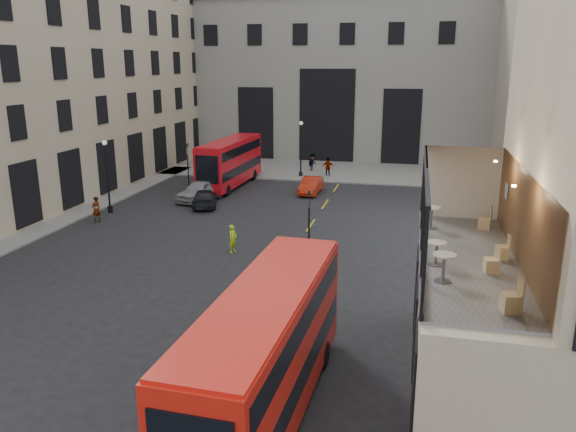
% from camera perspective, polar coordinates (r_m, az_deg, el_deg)
% --- Properties ---
extents(ground, '(140.00, 140.00, 0.00)m').
position_cam_1_polar(ground, '(21.37, -1.44, -14.67)').
color(ground, black).
rests_on(ground, ground).
extents(host_frontage, '(3.00, 11.00, 4.50)m').
position_cam_1_polar(host_frontage, '(19.89, 17.30, -10.51)').
color(host_frontage, '#C3B092').
rests_on(host_frontage, ground).
extents(cafe_floor, '(3.00, 10.00, 0.10)m').
position_cam_1_polar(cafe_floor, '(19.02, 17.85, -4.25)').
color(cafe_floor, slate).
rests_on(cafe_floor, host_frontage).
extents(gateway, '(35.00, 10.60, 18.00)m').
position_cam_1_polar(gateway, '(66.61, 4.73, 14.21)').
color(gateway, gray).
rests_on(gateway, ground).
extents(pavement_far, '(40.00, 12.00, 0.12)m').
position_cam_1_polar(pavement_far, '(57.89, 2.10, 4.79)').
color(pavement_far, slate).
rests_on(pavement_far, ground).
extents(traffic_light_near, '(0.16, 0.20, 3.80)m').
position_cam_1_polar(traffic_light_near, '(31.54, 2.15, 0.17)').
color(traffic_light_near, black).
rests_on(traffic_light_near, ground).
extents(traffic_light_far, '(0.16, 0.20, 3.80)m').
position_cam_1_polar(traffic_light_far, '(50.61, -10.17, 5.74)').
color(traffic_light_far, black).
rests_on(traffic_light_far, ground).
extents(street_lamp_a, '(0.36, 0.36, 5.33)m').
position_cam_1_polar(street_lamp_a, '(42.74, -17.84, 3.44)').
color(street_lamp_a, black).
rests_on(street_lamp_a, ground).
extents(street_lamp_b, '(0.36, 0.36, 5.33)m').
position_cam_1_polar(street_lamp_b, '(53.63, 1.32, 6.48)').
color(street_lamp_b, black).
rests_on(street_lamp_b, ground).
extents(bus_near, '(2.84, 10.72, 4.25)m').
position_cam_1_polar(bus_near, '(17.35, -2.22, -13.28)').
color(bus_near, red).
rests_on(bus_near, ground).
extents(bus_far, '(2.77, 10.43, 4.13)m').
position_cam_1_polar(bus_far, '(49.86, -5.89, 5.63)').
color(bus_far, red).
rests_on(bus_far, ground).
extents(car_a, '(2.97, 5.11, 1.63)m').
position_cam_1_polar(car_a, '(45.28, -8.90, 2.60)').
color(car_a, '#94969C').
rests_on(car_a, ground).
extents(car_b, '(1.54, 4.17, 1.36)m').
position_cam_1_polar(car_b, '(47.20, 2.36, 3.12)').
color(car_b, '#B31F0B').
rests_on(car_b, ground).
extents(car_c, '(3.07, 4.75, 1.28)m').
position_cam_1_polar(car_c, '(43.42, -8.46, 1.82)').
color(car_c, black).
rests_on(car_c, ground).
extents(bicycle, '(1.78, 0.99, 0.89)m').
position_cam_1_polar(bicycle, '(31.24, 1.88, -3.78)').
color(bicycle, gray).
rests_on(bicycle, ground).
extents(cyclist, '(0.58, 0.70, 1.65)m').
position_cam_1_polar(cyclist, '(32.60, -5.64, -2.31)').
color(cyclist, '#B1DE17').
rests_on(cyclist, ground).
extents(pedestrian_a, '(0.98, 0.81, 1.83)m').
position_cam_1_polar(pedestrian_a, '(57.39, -6.88, 5.46)').
color(pedestrian_a, gray).
rests_on(pedestrian_a, ground).
extents(pedestrian_b, '(1.09, 1.35, 1.83)m').
position_cam_1_polar(pedestrian_b, '(56.64, 2.48, 5.43)').
color(pedestrian_b, gray).
rests_on(pedestrian_b, ground).
extents(pedestrian_c, '(1.13, 0.54, 1.86)m').
position_cam_1_polar(pedestrian_c, '(54.10, 4.09, 4.95)').
color(pedestrian_c, gray).
rests_on(pedestrian_c, ground).
extents(pedestrian_d, '(0.99, 0.96, 1.71)m').
position_cam_1_polar(pedestrian_d, '(50.70, 15.36, 3.64)').
color(pedestrian_d, gray).
rests_on(pedestrian_d, ground).
extents(pedestrian_e, '(0.64, 0.77, 1.79)m').
position_cam_1_polar(pedestrian_e, '(40.77, -18.91, 0.63)').
color(pedestrian_e, gray).
rests_on(pedestrian_e, ground).
extents(cafe_table_near, '(0.67, 0.67, 0.83)m').
position_cam_1_polar(cafe_table_near, '(16.66, 15.56, -4.67)').
color(cafe_table_near, beige).
rests_on(cafe_table_near, cafe_floor).
extents(cafe_table_mid, '(0.60, 0.60, 0.76)m').
position_cam_1_polar(cafe_table_mid, '(17.96, 14.86, -3.32)').
color(cafe_table_mid, silver).
rests_on(cafe_table_mid, cafe_floor).
extents(cafe_table_far, '(0.66, 0.66, 0.82)m').
position_cam_1_polar(cafe_table_far, '(21.89, 14.37, 0.19)').
color(cafe_table_far, silver).
rests_on(cafe_table_far, cafe_floor).
extents(cafe_chair_a, '(0.53, 0.53, 0.91)m').
position_cam_1_polar(cafe_chair_a, '(15.36, 21.77, -8.07)').
color(cafe_chair_a, tan).
rests_on(cafe_chair_a, cafe_floor).
extents(cafe_chair_b, '(0.46, 0.46, 0.82)m').
position_cam_1_polar(cafe_chair_b, '(17.89, 20.01, -4.67)').
color(cafe_chair_b, '#D8B17C').
rests_on(cafe_chair_b, cafe_floor).
extents(cafe_chair_c, '(0.42, 0.42, 0.81)m').
position_cam_1_polar(cafe_chair_c, '(19.21, 20.95, -3.41)').
color(cafe_chair_c, '#D6B77B').
rests_on(cafe_chair_c, cafe_floor).
extents(cafe_chair_d, '(0.53, 0.53, 0.90)m').
position_cam_1_polar(cafe_chair_d, '(22.47, 19.39, -0.54)').
color(cafe_chair_d, tan).
rests_on(cafe_chair_d, cafe_floor).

